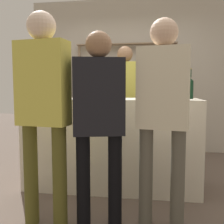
{
  "coord_description": "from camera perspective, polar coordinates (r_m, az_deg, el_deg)",
  "views": [
    {
      "loc": [
        0.45,
        -3.04,
        1.19
      ],
      "look_at": [
        0.0,
        0.0,
        0.9
      ],
      "focal_mm": 42.0,
      "sensor_mm": 36.0,
      "label": 1
    }
  ],
  "objects": [
    {
      "name": "ground_plane",
      "position": [
        3.29,
        -0.0,
        -15.74
      ],
      "size": [
        16.0,
        16.0,
        0.0
      ],
      "primitive_type": "plane",
      "color": "brown"
    },
    {
      "name": "bar_counter",
      "position": [
        3.14,
        -0.0,
        -6.72
      ],
      "size": [
        2.0,
        0.68,
        1.06
      ],
      "primitive_type": "cube",
      "color": "beige",
      "rests_on": "ground_plane"
    },
    {
      "name": "back_wall",
      "position": [
        5.0,
        3.27,
        7.82
      ],
      "size": [
        3.6,
        0.12,
        2.8
      ],
      "primitive_type": "cube",
      "color": "#B2A899",
      "rests_on": "ground_plane"
    },
    {
      "name": "back_shelf",
      "position": [
        4.82,
        3.1,
        6.47
      ],
      "size": [
        1.8,
        0.18,
        1.97
      ],
      "color": "#897056",
      "rests_on": "ground_plane"
    },
    {
      "name": "counter_bottle_0",
      "position": [
        3.05,
        -12.13,
        5.29
      ],
      "size": [
        0.08,
        0.08,
        0.33
      ],
      "color": "silver",
      "rests_on": "bar_counter"
    },
    {
      "name": "counter_bottle_1",
      "position": [
        3.12,
        16.55,
        5.17
      ],
      "size": [
        0.08,
        0.08,
        0.35
      ],
      "color": "black",
      "rests_on": "bar_counter"
    },
    {
      "name": "counter_bottle_2",
      "position": [
        2.98,
        6.56,
        5.36
      ],
      "size": [
        0.07,
        0.07,
        0.35
      ],
      "color": "silver",
      "rests_on": "bar_counter"
    },
    {
      "name": "counter_bottle_3",
      "position": [
        2.86,
        6.68,
        5.32
      ],
      "size": [
        0.08,
        0.08,
        0.33
      ],
      "color": "black",
      "rests_on": "bar_counter"
    },
    {
      "name": "counter_bottle_4",
      "position": [
        3.0,
        13.43,
        5.19
      ],
      "size": [
        0.07,
        0.07,
        0.34
      ],
      "color": "brown",
      "rests_on": "bar_counter"
    },
    {
      "name": "counter_bottle_5",
      "position": [
        3.33,
        -15.48,
        5.02
      ],
      "size": [
        0.09,
        0.09,
        0.33
      ],
      "color": "silver",
      "rests_on": "bar_counter"
    },
    {
      "name": "wine_glass",
      "position": [
        3.06,
        -4.1,
        5.12
      ],
      "size": [
        0.09,
        0.09,
        0.15
      ],
      "color": "silver",
      "rests_on": "bar_counter"
    },
    {
      "name": "cork_jar",
      "position": [
        2.99,
        -6.57,
        4.19
      ],
      "size": [
        0.11,
        0.11,
        0.14
      ],
      "color": "silver",
      "rests_on": "bar_counter"
    },
    {
      "name": "customer_right",
      "position": [
        2.2,
        10.99,
        1.43
      ],
      "size": [
        0.44,
        0.26,
        1.74
      ],
      "rotation": [
        0.0,
        0.0,
        1.39
      ],
      "color": "#575347",
      "rests_on": "ground_plane"
    },
    {
      "name": "customer_center",
      "position": [
        2.16,
        -2.87,
        -0.43
      ],
      "size": [
        0.45,
        0.28,
        1.64
      ],
      "rotation": [
        0.0,
        0.0,
        1.81
      ],
      "color": "black",
      "rests_on": "ground_plane"
    },
    {
      "name": "customer_left",
      "position": [
        2.24,
        -14.74,
        2.31
      ],
      "size": [
        0.45,
        0.25,
        1.8
      ],
      "rotation": [
        0.0,
        0.0,
        1.44
      ],
      "color": "brown",
      "rests_on": "ground_plane"
    },
    {
      "name": "server_behind_counter",
      "position": [
        4.03,
        2.8,
        3.56
      ],
      "size": [
        0.53,
        0.32,
        1.81
      ],
      "rotation": [
        0.0,
        0.0,
        -1.35
      ],
      "color": "brown",
      "rests_on": "ground_plane"
    }
  ]
}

